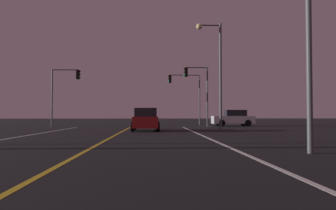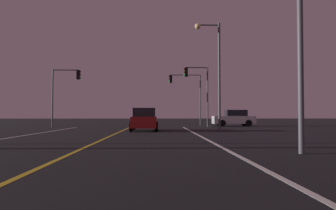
# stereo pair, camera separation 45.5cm
# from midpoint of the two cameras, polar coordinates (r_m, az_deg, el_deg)

# --- Properties ---
(lane_edge_right) EXTENTS (0.16, 37.99, 0.01)m
(lane_edge_right) POSITION_cam_midpoint_polar(r_m,az_deg,el_deg) (12.53, 9.48, -7.22)
(lane_edge_right) COLOR silver
(lane_edge_right) RESTS_ON ground
(lane_center_divider) EXTENTS (0.16, 37.99, 0.01)m
(lane_center_divider) POSITION_cam_midpoint_polar(r_m,az_deg,el_deg) (12.51, -14.10, -7.20)
(lane_center_divider) COLOR gold
(lane_center_divider) RESTS_ON ground
(car_ahead_far) EXTENTS (2.02, 4.30, 1.70)m
(car_ahead_far) POSITION_cam_midpoint_polar(r_m,az_deg,el_deg) (24.51, -4.42, -2.60)
(car_ahead_far) COLOR black
(car_ahead_far) RESTS_ON ground
(car_crossing_side) EXTENTS (4.30, 2.02, 1.70)m
(car_crossing_side) POSITION_cam_midpoint_polar(r_m,az_deg,el_deg) (34.90, 10.99, -2.29)
(car_crossing_side) COLOR black
(car_crossing_side) RESTS_ON ground
(traffic_light_near_right) EXTENTS (2.41, 0.36, 5.87)m
(traffic_light_near_right) POSITION_cam_midpoint_polar(r_m,az_deg,el_deg) (32.09, 4.62, 3.83)
(traffic_light_near_right) COLOR #4C4C51
(traffic_light_near_right) RESTS_ON ground
(traffic_light_near_left) EXTENTS (2.77, 0.36, 5.58)m
(traffic_light_near_left) POSITION_cam_midpoint_polar(r_m,az_deg,el_deg) (33.01, -17.86, 3.44)
(traffic_light_near_left) COLOR #4C4C51
(traffic_light_near_left) RESTS_ON ground
(traffic_light_far_right) EXTENTS (3.71, 0.36, 5.80)m
(traffic_light_far_right) POSITION_cam_midpoint_polar(r_m,az_deg,el_deg) (37.47, 2.58, 3.07)
(traffic_light_far_right) COLOR #4C4C51
(traffic_light_far_right) RESTS_ON ground
(street_lamp_right_near) EXTENTS (2.21, 0.44, 7.35)m
(street_lamp_right_near) POSITION_cam_midpoint_polar(r_m,az_deg,el_deg) (11.42, 19.78, 16.29)
(street_lamp_right_near) COLOR #4C4C51
(street_lamp_right_near) RESTS_ON ground
(street_lamp_right_far) EXTENTS (1.89, 0.44, 7.96)m
(street_lamp_right_far) POSITION_cam_midpoint_polar(r_m,az_deg,el_deg) (24.40, 7.68, 7.33)
(street_lamp_right_far) COLOR #4C4C51
(street_lamp_right_far) RESTS_ON ground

